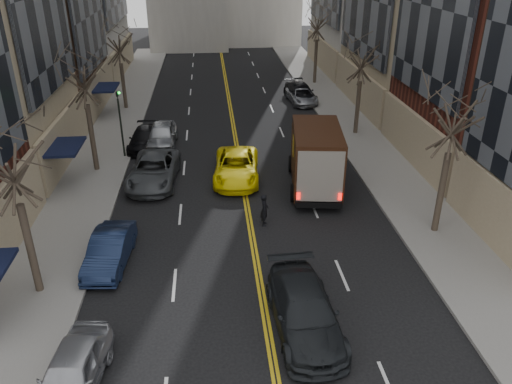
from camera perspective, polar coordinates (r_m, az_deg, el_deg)
sidewalk_left at (r=38.60m, az=-16.09°, el=6.60°), size 4.00×66.00×0.15m
sidewalk_right at (r=39.41m, az=10.76°, el=7.58°), size 4.00×66.00×0.15m
tree_lf_near at (r=19.28m, az=-26.66°, el=4.67°), size 3.20×3.20×8.41m
tree_lf_mid at (r=30.26m, az=-19.40°, el=13.76°), size 3.20×3.20×8.91m
tree_lf_far at (r=42.91m, az=-15.53°, el=16.84°), size 3.20×3.20×8.12m
tree_rt_near at (r=23.25m, az=22.06°, el=9.48°), size 3.20×3.20×8.71m
tree_rt_mid at (r=35.99m, az=12.13°, el=15.74°), size 3.20×3.20×8.32m
tree_rt_far at (r=50.28m, az=7.10°, el=19.65°), size 3.20×3.20×9.11m
traffic_signal at (r=32.79m, az=-15.29°, el=8.33°), size 0.29×0.26×4.70m
ups_truck at (r=28.06m, az=6.80°, el=3.97°), size 3.40×6.98×3.68m
observer_sedan at (r=18.32m, az=5.57°, el=-13.40°), size 2.46×5.49×1.56m
taxi at (r=29.38m, az=-2.25°, el=2.90°), size 3.01×5.74×1.54m
pedestrian at (r=24.44m, az=0.97°, el=-2.05°), size 0.47×0.65×1.67m
parked_lf_a at (r=17.19m, az=-20.31°, el=-18.85°), size 2.17×4.35×1.42m
parked_lf_b at (r=22.49m, az=-16.39°, el=-6.38°), size 1.84×4.37×1.40m
parked_lf_c at (r=29.46m, az=-11.61°, el=2.45°), size 2.98×5.80×1.56m
parked_lf_d at (r=34.97m, az=-12.68°, el=5.97°), size 2.06×4.54×1.29m
parked_lf_e at (r=34.91m, az=-10.72°, el=6.39°), size 2.02×4.77×1.61m
parked_rt_a at (r=33.81m, az=7.08°, el=5.82°), size 1.98×4.46×1.42m
parked_rt_b at (r=44.59m, az=5.23°, el=10.89°), size 2.47×4.78×1.29m
parked_rt_c at (r=45.25m, az=5.07°, el=11.27°), size 2.65×5.38×1.50m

